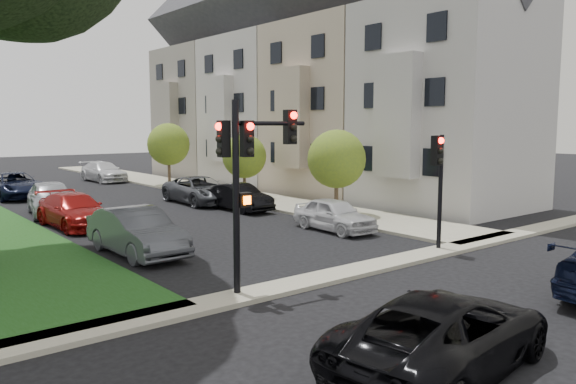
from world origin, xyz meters
TOP-DOWN VIEW (x-y plane):
  - ground at (0.00, 0.00)m, footprint 140.00×140.00m
  - sidewalk_right at (6.75, 24.00)m, footprint 3.50×44.00m
  - sidewalk_cross at (0.00, 2.00)m, footprint 60.00×1.00m
  - house_a at (12.45, 8.00)m, footprint 7.70×7.55m
  - house_b at (12.45, 15.50)m, footprint 7.70×7.55m
  - house_c at (12.45, 23.00)m, footprint 7.70×7.55m
  - house_d at (12.45, 30.50)m, footprint 7.70×7.55m
  - small_tree_a at (6.20, 9.30)m, footprint 2.61×2.61m
  - small_tree_b at (6.20, 16.58)m, footprint 2.41×2.41m
  - small_tree_c at (6.20, 25.55)m, footprint 2.82×2.82m
  - traffic_signal_main at (-3.43, 2.23)m, footprint 2.30×0.60m
  - traffic_signal_secondary at (3.94, 2.19)m, footprint 0.47×0.38m
  - car_cross_near at (-3.33, -3.35)m, footprint 5.09×2.91m
  - car_parked_0 at (3.85, 6.92)m, footprint 1.69×3.84m
  - car_parked_1 at (3.85, 13.57)m, footprint 1.51×3.97m
  - car_parked_2 at (3.64, 16.95)m, footprint 2.49×5.14m
  - car_parked_4 at (3.88, 31.38)m, footprint 2.24×4.99m
  - car_parked_5 at (-3.84, 7.88)m, footprint 1.68×4.56m
  - car_parked_6 at (-3.80, 14.06)m, footprint 2.11×4.78m
  - car_parked_7 at (-3.61, 17.83)m, footprint 2.63×4.89m
  - car_parked_8 at (-3.45, 25.38)m, footprint 2.73×5.37m

SIDE VIEW (x-z plane):
  - ground at x=0.00m, z-range 0.00..0.00m
  - sidewalk_right at x=6.75m, z-range 0.00..0.12m
  - sidewalk_cross at x=0.00m, z-range 0.00..0.12m
  - car_parked_0 at x=3.85m, z-range 0.00..1.29m
  - car_parked_1 at x=3.85m, z-range 0.00..1.29m
  - car_cross_near at x=-3.33m, z-range 0.00..1.34m
  - car_parked_6 at x=-3.80m, z-range 0.00..1.36m
  - car_parked_2 at x=3.64m, z-range 0.00..1.41m
  - car_parked_4 at x=3.88m, z-range 0.00..1.42m
  - car_parked_8 at x=-3.45m, z-range 0.00..1.45m
  - car_parked_5 at x=-3.84m, z-range 0.00..1.49m
  - car_parked_7 at x=-3.61m, z-range 0.00..1.58m
  - small_tree_b at x=6.20m, z-range 0.60..4.21m
  - small_tree_a at x=6.20m, z-range 0.65..4.56m
  - traffic_signal_secondary at x=3.94m, z-range 0.75..4.55m
  - small_tree_c at x=6.20m, z-range 0.70..4.92m
  - traffic_signal_main at x=-3.43m, z-range 0.89..5.59m
  - house_a at x=12.45m, z-range -1.05..14.92m
  - house_b at x=12.45m, z-range -1.05..14.92m
  - house_c at x=12.45m, z-range -1.05..14.92m
  - house_d at x=12.45m, z-range -1.05..14.92m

